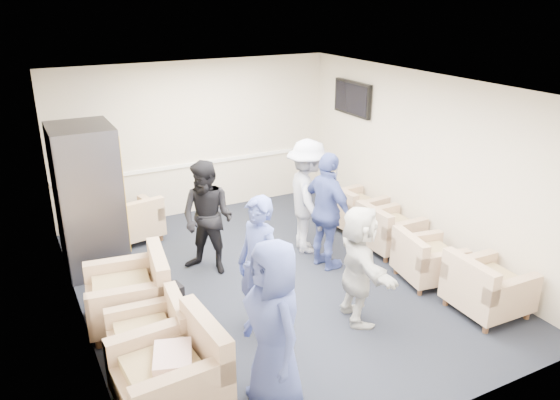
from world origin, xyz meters
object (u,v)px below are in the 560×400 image
person_front_left (274,325)px  person_back_left (208,218)px  person_mid_left (259,267)px  person_back_right (308,197)px  armchair_right_midnear (426,261)px  armchair_right_far (352,210)px  person_front_right (359,265)px  armchair_left_far (133,295)px  vending_machine (89,199)px  person_mid_right (327,212)px  armchair_right_midfar (387,231)px  armchair_corner (134,222)px  armchair_right_near (485,289)px  armchair_left_near (176,375)px  armchair_left_mid (154,340)px

person_front_left → person_back_left: (0.39, 2.81, -0.04)m
person_mid_left → person_back_right: 2.28m
armchair_right_midnear → armchair_right_far: armchair_right_far is taller
armchair_right_midnear → person_front_right: size_ratio=0.60×
person_front_right → armchair_left_far: bearing=79.0°
vending_machine → person_mid_right: vending_machine is taller
armchair_right_midfar → person_front_right: (-1.52, -1.36, 0.43)m
person_mid_left → person_front_right: 1.21m
armchair_corner → person_back_left: 1.76m
person_mid_right → person_front_right: (-0.40, -1.33, -0.12)m
armchair_right_midfar → armchair_corner: armchair_right_midfar is taller
armchair_corner → person_back_right: 2.84m
person_mid_left → person_back_left: size_ratio=1.03×
vending_machine → person_back_right: bearing=-17.8°
person_back_left → person_front_right: bearing=-10.9°
armchair_right_near → armchair_right_midfar: armchair_right_near is taller
armchair_right_midfar → vending_machine: bearing=68.9°
armchair_right_midfar → person_mid_left: bearing=110.9°
armchair_left_near → person_back_right: bearing=126.5°
armchair_right_midnear → armchair_right_midfar: bearing=1.2°
armchair_left_far → person_front_right: (2.42, -1.18, 0.37)m
armchair_right_far → person_front_right: 2.80m
armchair_right_midfar → person_back_left: size_ratio=0.49×
armchair_left_near → armchair_left_far: size_ratio=0.95×
armchair_right_midfar → person_front_right: 2.08m
person_mid_left → person_back_left: 1.68m
armchair_corner → person_mid_right: person_mid_right is taller
armchair_left_far → person_back_right: 2.99m
vending_machine → person_back_left: bearing=-32.8°
armchair_right_near → person_back_left: bearing=46.7°
armchair_right_midfar → vending_machine: 4.43m
armchair_left_near → armchair_left_mid: 0.73m
armchair_right_midnear → person_front_left: bearing=120.5°
armchair_right_near → person_mid_right: person_mid_right is taller
armchair_left_mid → vending_machine: vending_machine is taller
armchair_corner → person_front_right: (1.85, -3.53, 0.43)m
armchair_left_near → armchair_left_far: armchair_left_near is taller
armchair_left_mid → vending_machine: size_ratio=0.41×
armchair_left_near → person_back_right: 3.76m
armchair_left_near → armchair_right_midnear: (3.79, 0.81, -0.07)m
armchair_left_near → person_mid_right: size_ratio=0.58×
armchair_left_far → person_back_left: 1.57m
person_back_right → person_front_right: bearing=-177.5°
person_back_left → person_mid_right: bearing=26.0°
person_front_left → person_mid_right: (1.94, 2.15, 0.00)m
armchair_left_far → person_back_left: bearing=130.7°
armchair_right_midfar → vending_machine: size_ratio=0.38×
person_front_right → armchair_right_midfar: bearing=-33.3°
person_mid_left → armchair_left_far: bearing=-142.0°
person_back_left → person_back_right: size_ratio=0.93×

